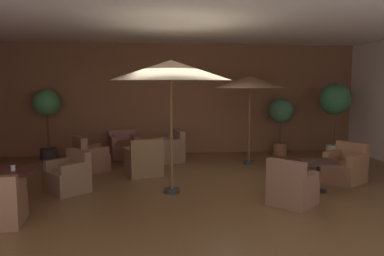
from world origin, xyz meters
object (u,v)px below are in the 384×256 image
Objects in this scene: armchair_front_right_north at (292,188)px; armchair_mid_center_south at (170,150)px; iced_drink_cup at (13,168)px; cafe_table_mid_center at (131,147)px; patio_umbrella_center_beige at (171,71)px; armchair_mid_center_north at (90,158)px; potted_tree_mid_right at (47,110)px; armchair_front_left_south at (69,176)px; potted_tree_mid_left at (335,103)px; armchair_mid_center_east at (144,162)px; potted_tree_left_corner at (281,116)px; cafe_table_front_left at (14,177)px; patio_umbrella_tall_red at (250,83)px; armchair_mid_center_west at (124,148)px; cafe_table_front_right at (318,168)px; armchair_front_right_east at (346,167)px.

armchair_front_right_north is 1.11× the size of armchair_mid_center_south.
armchair_front_right_north is at bearing -6.44° from iced_drink_cup.
iced_drink_cup is (-1.98, -3.03, 0.17)m from cafe_table_mid_center.
patio_umbrella_center_beige is (0.93, -2.58, 1.94)m from cafe_table_mid_center.
armchair_mid_center_north is 2.47m from potted_tree_mid_right.
potted_tree_mid_right is (-2.46, 1.17, 0.93)m from cafe_table_mid_center.
armchair_mid_center_north reaches higher than armchair_mid_center_south.
armchair_mid_center_north is 1.08× the size of armchair_mid_center_south.
potted_tree_mid_left is (7.00, 2.51, 1.33)m from armchair_front_left_south.
potted_tree_mid_left reaches higher than armchair_mid_center_south.
potted_tree_mid_right reaches higher than armchair_mid_center_east.
potted_tree_left_corner reaches higher than armchair_mid_center_east.
cafe_table_mid_center is 0.39× the size of potted_tree_mid_right.
armchair_mid_center_south is (3.05, 3.37, -0.18)m from cafe_table_front_left.
patio_umbrella_tall_red is 6.15m from iced_drink_cup.
armchair_front_right_north reaches higher than iced_drink_cup.
armchair_front_left_south is 3.84m from potted_tree_mid_right.
patio_umbrella_tall_red is (5.21, 2.85, 1.72)m from cafe_table_front_left.
iced_drink_cup is at bearing -157.30° from potted_tree_mid_left.
armchair_mid_center_west is 0.43× the size of potted_tree_mid_left.
patio_umbrella_tall_red is (3.21, -0.12, 1.71)m from cafe_table_mid_center.
armchair_mid_center_north is 0.57× the size of potted_tree_left_corner.
potted_tree_left_corner is at bearing 0.45° from armchair_mid_center_west.
cafe_table_front_right is at bearing -98.88° from potted_tree_left_corner.
armchair_front_right_east is 4.50m from patio_umbrella_center_beige.
armchair_mid_center_south is at bearing 145.69° from armchair_front_right_east.
armchair_mid_center_east is 3.57m from patio_umbrella_tall_red.
patio_umbrella_tall_red is at bearing -2.08° from cafe_table_mid_center.
armchair_mid_center_south is (0.71, 1.49, 0.00)m from armchair_mid_center_east.
armchair_mid_center_west is 6.30m from potted_tree_mid_left.
armchair_front_right_north reaches higher than armchair_front_left_south.
iced_drink_cup is at bearing -178.19° from cafe_table_front_right.
armchair_front_right_east is at bearing -34.31° from armchair_mid_center_south.
potted_tree_left_corner is at bearing 95.63° from armchair_front_right_east.
cafe_table_front_right is 0.31× the size of patio_umbrella_tall_red.
patio_umbrella_tall_red is (-0.72, 2.72, 1.74)m from cafe_table_front_right.
cafe_table_front_left is at bearing 105.70° from iced_drink_cup.
armchair_mid_center_east is at bearing -22.79° from armchair_mid_center_north.
armchair_mid_center_east is at bearing -166.47° from potted_tree_mid_left.
armchair_front_left_south is 1.93m from armchair_mid_center_east.
cafe_table_front_right is at bearing -43.04° from armchair_mid_center_west.
armchair_mid_center_east is 0.37× the size of patio_umbrella_center_beige.
armchair_mid_center_west is 4.47m from iced_drink_cup.
iced_drink_cup is (-6.86, -0.82, 0.36)m from armchair_front_right_east.
armchair_mid_center_east is 2.26m from armchair_mid_center_west.
armchair_mid_center_east is 8.93× the size of iced_drink_cup.
potted_tree_mid_left is at bearing -7.95° from armchair_mid_center_west.
cafe_table_front_left is at bearing -173.67° from armchair_front_right_east.
patio_umbrella_center_beige is 3.44m from iced_drink_cup.
cafe_table_front_left is 0.31× the size of patio_umbrella_tall_red.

